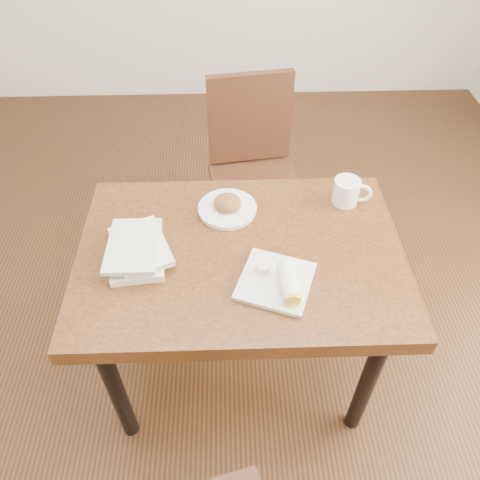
{
  "coord_description": "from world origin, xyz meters",
  "views": [
    {
      "loc": [
        -0.04,
        -1.09,
        1.91
      ],
      "look_at": [
        0.0,
        0.0,
        0.8
      ],
      "focal_mm": 35.0,
      "sensor_mm": 36.0,
      "label": 1
    }
  ],
  "objects_px": {
    "plate_burrito": "(279,281)",
    "coffee_mug": "(347,191)",
    "table": "(240,268)",
    "plate_scone": "(227,207)",
    "chair_far": "(254,163)",
    "book_stack": "(137,249)"
  },
  "relations": [
    {
      "from": "plate_burrito",
      "to": "coffee_mug",
      "type": "bearing_deg",
      "value": 54.22
    },
    {
      "from": "table",
      "to": "plate_scone",
      "type": "height_order",
      "value": "plate_scone"
    },
    {
      "from": "chair_far",
      "to": "coffee_mug",
      "type": "xyz_separation_m",
      "value": [
        0.31,
        -0.53,
        0.25
      ]
    },
    {
      "from": "chair_far",
      "to": "plate_scone",
      "type": "distance_m",
      "value": 0.62
    },
    {
      "from": "chair_far",
      "to": "plate_burrito",
      "type": "xyz_separation_m",
      "value": [
        0.03,
        -0.93,
        0.22
      ]
    },
    {
      "from": "chair_far",
      "to": "coffee_mug",
      "type": "height_order",
      "value": "chair_far"
    },
    {
      "from": "table",
      "to": "chair_far",
      "type": "xyz_separation_m",
      "value": [
        0.09,
        0.77,
        -0.11
      ]
    },
    {
      "from": "chair_far",
      "to": "book_stack",
      "type": "height_order",
      "value": "chair_far"
    },
    {
      "from": "coffee_mug",
      "to": "plate_burrito",
      "type": "distance_m",
      "value": 0.49
    },
    {
      "from": "book_stack",
      "to": "chair_far",
      "type": "bearing_deg",
      "value": 61.18
    },
    {
      "from": "plate_burrito",
      "to": "chair_far",
      "type": "bearing_deg",
      "value": 91.67
    },
    {
      "from": "book_stack",
      "to": "plate_burrito",
      "type": "bearing_deg",
      "value": -17.41
    },
    {
      "from": "plate_scone",
      "to": "coffee_mug",
      "type": "xyz_separation_m",
      "value": [
        0.45,
        0.04,
        0.03
      ]
    },
    {
      "from": "plate_burrito",
      "to": "plate_scone",
      "type": "bearing_deg",
      "value": 113.66
    },
    {
      "from": "plate_scone",
      "to": "plate_burrito",
      "type": "distance_m",
      "value": 0.39
    },
    {
      "from": "coffee_mug",
      "to": "book_stack",
      "type": "height_order",
      "value": "coffee_mug"
    },
    {
      "from": "plate_scone",
      "to": "book_stack",
      "type": "relative_size",
      "value": 0.76
    },
    {
      "from": "chair_far",
      "to": "plate_burrito",
      "type": "relative_size",
      "value": 3.38
    },
    {
      "from": "plate_scone",
      "to": "coffee_mug",
      "type": "height_order",
      "value": "coffee_mug"
    },
    {
      "from": "plate_scone",
      "to": "coffee_mug",
      "type": "relative_size",
      "value": 1.51
    },
    {
      "from": "table",
      "to": "plate_burrito",
      "type": "distance_m",
      "value": 0.23
    },
    {
      "from": "plate_scone",
      "to": "plate_burrito",
      "type": "bearing_deg",
      "value": -66.34
    }
  ]
}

